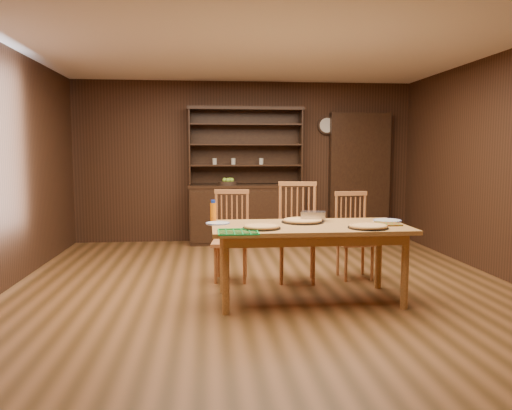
{
  "coord_description": "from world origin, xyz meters",
  "views": [
    {
      "loc": [
        -0.61,
        -5.2,
        1.45
      ],
      "look_at": [
        -0.07,
        0.4,
        0.86
      ],
      "focal_mm": 35.0,
      "sensor_mm": 36.0,
      "label": 1
    }
  ],
  "objects": [
    {
      "name": "floor",
      "position": [
        0.0,
        0.0,
        0.0
      ],
      "size": [
        6.0,
        6.0,
        0.0
      ],
      "primitive_type": "plane",
      "color": "brown",
      "rests_on": "ground"
    },
    {
      "name": "room_shell",
      "position": [
        0.0,
        0.0,
        1.58
      ],
      "size": [
        6.0,
        6.0,
        6.0
      ],
      "color": "white",
      "rests_on": "floor"
    },
    {
      "name": "china_hutch",
      "position": [
        -0.0,
        2.75,
        0.6
      ],
      "size": [
        1.84,
        0.52,
        2.17
      ],
      "color": "black",
      "rests_on": "floor"
    },
    {
      "name": "doorway",
      "position": [
        1.9,
        2.9,
        1.05
      ],
      "size": [
        1.0,
        0.18,
        2.1
      ],
      "primitive_type": "cube",
      "color": "black",
      "rests_on": "floor"
    },
    {
      "name": "wall_clock",
      "position": [
        1.35,
        2.96,
        1.9
      ],
      "size": [
        0.3,
        0.05,
        0.3
      ],
      "color": "black",
      "rests_on": "room_shell"
    },
    {
      "name": "dining_table",
      "position": [
        0.37,
        -0.46,
        0.67
      ],
      "size": [
        1.89,
        0.94,
        0.75
      ],
      "color": "#C98B45",
      "rests_on": "floor"
    },
    {
      "name": "chair_left",
      "position": [
        -0.35,
        0.45,
        0.54
      ],
      "size": [
        0.47,
        0.45,
        1.03
      ],
      "rotation": [
        0.0,
        0.0,
        -0.12
      ],
      "color": "#BB7840",
      "rests_on": "floor"
    },
    {
      "name": "chair_center",
      "position": [
        0.4,
        0.35,
        0.6
      ],
      "size": [
        0.53,
        0.51,
        1.12
      ],
      "rotation": [
        0.0,
        0.0,
        -0.17
      ],
      "color": "#BB7840",
      "rests_on": "floor"
    },
    {
      "name": "chair_right",
      "position": [
        1.07,
        0.42,
        0.53
      ],
      "size": [
        0.43,
        0.41,
        1.0
      ],
      "rotation": [
        0.0,
        0.0,
        0.06
      ],
      "color": "#BB7840",
      "rests_on": "floor"
    },
    {
      "name": "pizza_left",
      "position": [
        -0.12,
        -0.65,
        0.77
      ],
      "size": [
        0.36,
        0.36,
        0.04
      ],
      "color": "black",
      "rests_on": "dining_table"
    },
    {
      "name": "pizza_right",
      "position": [
        0.87,
        -0.73,
        0.77
      ],
      "size": [
        0.38,
        0.38,
        0.04
      ],
      "color": "black",
      "rests_on": "dining_table"
    },
    {
      "name": "pizza_center",
      "position": [
        0.34,
        -0.28,
        0.77
      ],
      "size": [
        0.43,
        0.43,
        0.04
      ],
      "color": "black",
      "rests_on": "dining_table"
    },
    {
      "name": "cooling_rack",
      "position": [
        -0.35,
        -0.85,
        0.76
      ],
      "size": [
        0.39,
        0.39,
        0.02
      ],
      "primitive_type": null,
      "rotation": [
        0.0,
        0.0,
        0.13
      ],
      "color": "green",
      "rests_on": "dining_table"
    },
    {
      "name": "plate_left",
      "position": [
        -0.52,
        -0.31,
        0.76
      ],
      "size": [
        0.24,
        0.24,
        0.02
      ],
      "color": "white",
      "rests_on": "dining_table"
    },
    {
      "name": "plate_right",
      "position": [
        1.22,
        -0.28,
        0.76
      ],
      "size": [
        0.29,
        0.29,
        0.02
      ],
      "color": "white",
      "rests_on": "dining_table"
    },
    {
      "name": "foil_dish",
      "position": [
        0.47,
        -0.18,
        0.8
      ],
      "size": [
        0.29,
        0.24,
        0.1
      ],
      "primitive_type": "cube",
      "rotation": [
        0.0,
        0.0,
        -0.28
      ],
      "color": "silver",
      "rests_on": "dining_table"
    },
    {
      "name": "juice_bottle",
      "position": [
        -0.56,
        -0.11,
        0.85
      ],
      "size": [
        0.06,
        0.06,
        0.22
      ],
      "color": "orange",
      "rests_on": "dining_table"
    },
    {
      "name": "pot_holder_a",
      "position": [
        1.15,
        -0.54,
        0.76
      ],
      "size": [
        0.2,
        0.2,
        0.01
      ],
      "primitive_type": "cube",
      "rotation": [
        0.0,
        0.0,
        0.04
      ],
      "color": "#A01712",
      "rests_on": "dining_table"
    },
    {
      "name": "pot_holder_b",
      "position": [
        1.15,
        -0.45,
        0.76
      ],
      "size": [
        0.2,
        0.2,
        0.01
      ],
      "primitive_type": "cube",
      "rotation": [
        0.0,
        0.0,
        -0.01
      ],
      "color": "#A01712",
      "rests_on": "dining_table"
    },
    {
      "name": "fruit_bowl",
      "position": [
        -0.29,
        2.69,
        0.98
      ],
      "size": [
        0.3,
        0.3,
        0.12
      ],
      "color": "black",
      "rests_on": "china_hutch"
    }
  ]
}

